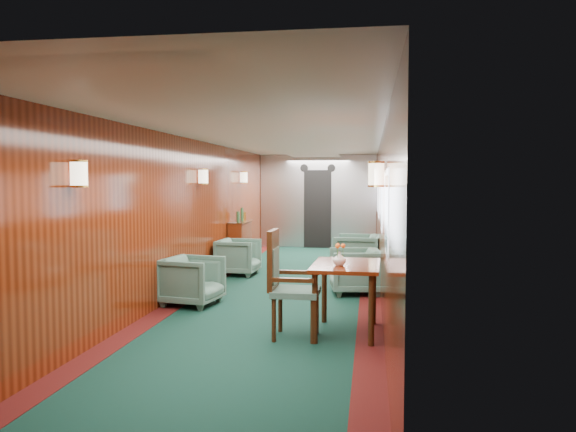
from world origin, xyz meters
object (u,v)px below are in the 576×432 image
(dining_table, at_px, (346,275))
(credenza, at_px, (240,242))
(side_chair, at_px, (286,279))
(armchair_left_far, at_px, (238,257))
(armchair_left_near, at_px, (192,281))
(armchair_right_far, at_px, (357,254))
(armchair_right_near, at_px, (355,271))

(dining_table, xyz_separation_m, credenza, (-2.42, 5.05, -0.21))
(side_chair, height_order, credenza, side_chair)
(credenza, distance_m, armchair_left_far, 1.41)
(side_chair, distance_m, armchair_left_near, 2.09)
(side_chair, xyz_separation_m, armchair_left_near, (-1.53, 1.40, -0.31))
(side_chair, bearing_deg, dining_table, 21.18)
(dining_table, relative_size, armchair_right_far, 1.32)
(armchair_left_near, height_order, armchair_left_far, armchair_left_near)
(credenza, bearing_deg, armchair_right_far, -22.00)
(armchair_left_far, xyz_separation_m, armchair_right_far, (2.16, 0.38, 0.04))
(credenza, bearing_deg, side_chair, -71.58)
(side_chair, distance_m, armchair_right_near, 2.64)
(armchair_left_far, bearing_deg, side_chair, -155.83)
(side_chair, distance_m, armchair_left_far, 4.21)
(dining_table, height_order, armchair_left_near, dining_table)
(armchair_left_near, bearing_deg, credenza, 13.17)
(dining_table, height_order, armchair_left_far, dining_table)
(credenza, xyz_separation_m, armchair_left_near, (0.23, -3.90, -0.11))
(dining_table, height_order, armchair_right_near, dining_table)
(armchair_right_near, bearing_deg, armchair_left_near, -71.74)
(credenza, distance_m, armchair_left_near, 3.91)
(credenza, relative_size, armchair_left_near, 1.56)
(side_chair, distance_m, armchair_right_far, 4.37)
(credenza, height_order, armchair_right_near, credenza)
(dining_table, distance_m, armchair_right_near, 2.31)
(armchair_left_far, bearing_deg, credenza, 15.56)
(dining_table, bearing_deg, armchair_left_far, 121.68)
(side_chair, xyz_separation_m, credenza, (-1.76, 5.30, -0.19))
(side_chair, height_order, armchair_left_far, side_chair)
(armchair_left_near, relative_size, armchair_left_far, 1.02)
(dining_table, distance_m, armchair_left_near, 2.49)
(armchair_left_far, xyz_separation_m, armchair_right_near, (2.17, -1.39, 0.01))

